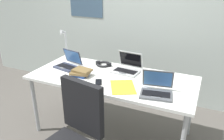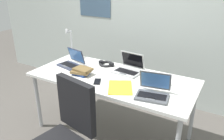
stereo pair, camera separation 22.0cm
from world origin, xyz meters
name	(u,v)px [view 1 (the left image)]	position (x,y,z in m)	size (l,w,h in m)	color
ground_plane	(112,132)	(0.00, 0.00, 0.00)	(12.00, 12.00, 0.00)	#56514C
wall_back	(144,11)	(0.00, 1.10, 1.30)	(6.00, 0.13, 2.60)	#B2BCB7
desk	(112,81)	(0.00, 0.00, 0.68)	(1.80, 0.80, 0.74)	white
desk_lamp	(65,44)	(-0.80, 0.28, 0.94)	(0.12, 0.18, 0.40)	silver
laptop_near_lamp	(68,64)	(-0.60, 0.04, 0.78)	(0.31, 0.29, 0.20)	#33384C
laptop_near_mouse	(157,90)	(0.54, -0.18, 0.78)	(0.33, 0.31, 0.21)	#515459
laptop_center	(127,68)	(0.10, 0.21, 0.78)	(0.32, 0.29, 0.22)	#B7BABC
computer_mouse	(168,82)	(0.59, 0.09, 0.76)	(0.06, 0.10, 0.03)	black
cell_phone	(98,82)	(-0.07, -0.19, 0.74)	(0.06, 0.14, 0.01)	black
headphones	(103,64)	(-0.24, 0.27, 0.76)	(0.21, 0.18, 0.04)	black
pill_bottle	(156,80)	(0.48, 0.03, 0.78)	(0.04, 0.04, 0.08)	gold
book_stack	(81,72)	(-0.32, -0.12, 0.78)	(0.23, 0.19, 0.07)	navy
paper_folder_by_keyboard	(123,87)	(0.20, -0.19, 0.74)	(0.23, 0.31, 0.01)	gold
coffee_mug	(147,80)	(0.39, -0.01, 0.78)	(0.11, 0.08, 0.09)	#2D518C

